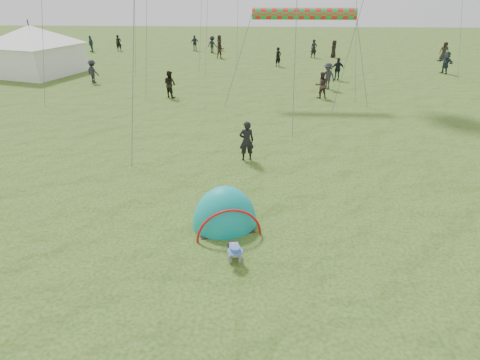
# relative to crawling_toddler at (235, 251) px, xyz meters

# --- Properties ---
(ground) EXTENTS (140.00, 140.00, 0.00)m
(ground) POSITION_rel_crawling_toddler_xyz_m (0.57, 0.70, -0.27)
(ground) COLOR #174C09
(crawling_toddler) EXTENTS (0.60, 0.77, 0.54)m
(crawling_toddler) POSITION_rel_crawling_toddler_xyz_m (0.00, 0.00, 0.00)
(crawling_toddler) COLOR black
(crawling_toddler) RESTS_ON ground
(popup_tent) EXTENTS (2.23, 2.00, 2.43)m
(popup_tent) POSITION_rel_crawling_toddler_xyz_m (-0.39, 1.56, -0.27)
(popup_tent) COLOR #06A29C
(popup_tent) RESTS_ON ground
(standing_adult) EXTENTS (0.65, 0.48, 1.62)m
(standing_adult) POSITION_rel_crawling_toddler_xyz_m (0.05, 6.32, 0.54)
(standing_adult) COLOR black
(standing_adult) RESTS_ON ground
(event_marquee) EXTENTS (7.25, 7.25, 4.03)m
(event_marquee) POSITION_rel_crawling_toddler_xyz_m (-17.67, 22.91, 1.75)
(event_marquee) COLOR white
(event_marquee) RESTS_ON ground
(crowd_person_0) EXTENTS (0.74, 0.65, 1.72)m
(crowd_person_0) POSITION_rel_crawling_toddler_xyz_m (-15.69, 36.48, 0.59)
(crowd_person_0) COLOR black
(crowd_person_0) RESTS_ON ground
(crowd_person_1) EXTENTS (0.92, 0.80, 1.63)m
(crowd_person_1) POSITION_rel_crawling_toddler_xyz_m (4.37, 16.42, 0.55)
(crowd_person_1) COLOR #3F2E2A
(crowd_person_1) RESTS_ON ground
(crowd_person_2) EXTENTS (0.43, 1.01, 1.71)m
(crowd_person_2) POSITION_rel_crawling_toddler_xyz_m (-18.56, 35.67, 0.59)
(crowd_person_2) COLOR #273F48
(crowd_person_2) RESTS_ON ground
(crowd_person_3) EXTENTS (1.29, 1.05, 1.74)m
(crowd_person_3) POSITION_rel_crawling_toddler_xyz_m (-4.91, 35.77, 0.60)
(crowd_person_3) COLOR black
(crowd_person_3) RESTS_ON ground
(crowd_person_4) EXTENTS (0.87, 0.97, 1.67)m
(crowd_person_4) POSITION_rel_crawling_toddler_xyz_m (-4.30, 37.66, 0.57)
(crowd_person_4) COLOR black
(crowd_person_4) RESTS_ON ground
(crowd_person_6) EXTENTS (0.75, 0.60, 1.79)m
(crowd_person_6) POSITION_rel_crawling_toddler_xyz_m (5.86, 32.74, 0.62)
(crowd_person_6) COLOR black
(crowd_person_6) RESTS_ON ground
(crowd_person_7) EXTENTS (0.99, 0.88, 1.69)m
(crowd_person_7) POSITION_rel_crawling_toddler_xyz_m (-3.62, 31.80, 0.58)
(crowd_person_7) COLOR #382623
(crowd_person_7) RESTS_ON ground
(crowd_person_8) EXTENTS (0.98, 0.42, 1.66)m
(crowd_person_8) POSITION_rel_crawling_toddler_xyz_m (6.37, 21.88, 0.56)
(crowd_person_8) COLOR black
(crowd_person_8) RESTS_ON ground
(crowd_person_9) EXTENTS (1.22, 1.04, 1.64)m
(crowd_person_9) POSITION_rel_crawling_toddler_xyz_m (-11.87, 20.05, 0.55)
(crowd_person_9) COLOR #24222C
(crowd_person_9) RESTS_ON ground
(crowd_person_10) EXTENTS (0.96, 0.76, 1.71)m
(crowd_person_10) POSITION_rel_crawling_toddler_xyz_m (18.55, 32.10, 0.59)
(crowd_person_10) COLOR black
(crowd_person_10) RESTS_ON ground
(crowd_person_11) EXTENTS (1.09, 1.70, 1.75)m
(crowd_person_11) POSITION_rel_crawling_toddler_xyz_m (15.69, 25.02, 0.60)
(crowd_person_11) COLOR #27353E
(crowd_person_11) RESTS_ON ground
(crowd_person_12) EXTENTS (0.72, 0.68, 1.66)m
(crowd_person_12) POSITION_rel_crawling_toddler_xyz_m (2.07, 27.59, 0.56)
(crowd_person_12) COLOR black
(crowd_person_12) RESTS_ON ground
(crowd_person_13) EXTENTS (1.03, 0.97, 1.67)m
(crowd_person_13) POSITION_rel_crawling_toddler_xyz_m (-5.21, 16.05, 0.57)
(crowd_person_13) COLOR black
(crowd_person_13) RESTS_ON ground
(crowd_person_14) EXTENTS (1.06, 0.75, 1.67)m
(crowd_person_14) POSITION_rel_crawling_toddler_xyz_m (-7.06, 37.08, 0.57)
(crowd_person_14) COLOR #242B36
(crowd_person_14) RESTS_ON ground
(crowd_person_15) EXTENTS (1.28, 1.27, 1.77)m
(crowd_person_15) POSITION_rel_crawling_toddler_xyz_m (5.15, 18.94, 0.62)
(crowd_person_15) COLOR #2B2A31
(crowd_person_15) RESTS_ON ground
(crowd_person_16) EXTENTS (0.54, 0.82, 1.68)m
(crowd_person_16) POSITION_rel_crawling_toddler_xyz_m (7.93, 33.06, 0.57)
(crowd_person_16) COLOR black
(crowd_person_16) RESTS_ON ground
(rainbow_tube_kite) EXTENTS (5.91, 0.64, 0.64)m
(rainbow_tube_kite) POSITION_rel_crawling_toddler_xyz_m (2.92, 15.93, 4.69)
(rainbow_tube_kite) COLOR red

